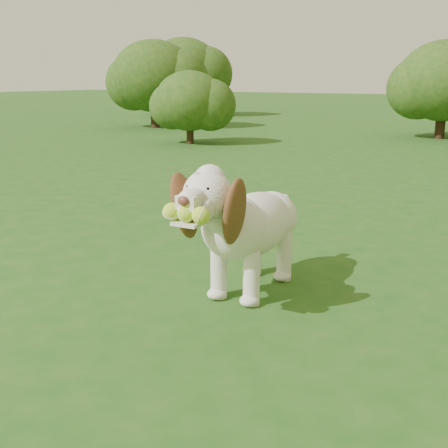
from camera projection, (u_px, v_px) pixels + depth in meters
The scene contains 6 objects.
ground at pixel (279, 320), 2.87m from camera, with size 80.00×80.00×0.00m, color #1C4E16.
dog at pixel (246, 222), 3.12m from camera, with size 0.43×1.22×0.80m.
shrub_a at pixel (190, 101), 10.27m from camera, with size 1.28×1.28×1.33m.
shrub_g at pixel (184, 70), 17.76m from camera, with size 2.34×2.34×2.43m.
shrub_e at pixel (154, 76), 13.54m from camera, with size 2.02×2.02×2.09m.
shrub_b at pixel (445, 81), 11.07m from camera, with size 1.86×1.86×1.93m.
Camera 1 is at (1.13, -2.41, 1.20)m, focal length 45.00 mm.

